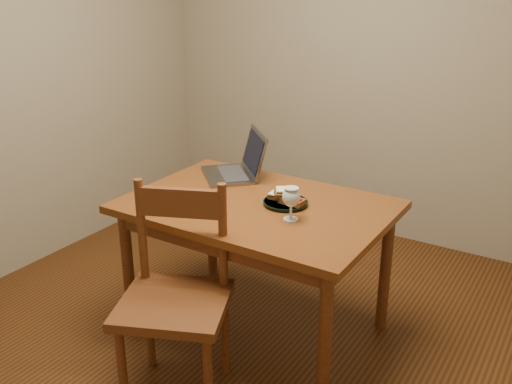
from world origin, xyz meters
The scene contains 11 objects.
floor centered at (0.00, 0.00, -0.01)m, with size 3.20×3.20×0.02m, color black.
back_wall centered at (0.00, 1.61, 1.30)m, with size 3.20×0.02×2.60m, color gray.
left_wall centered at (-1.61, 0.00, 1.30)m, with size 0.02×3.20×2.60m, color gray.
table centered at (0.08, 0.06, 0.65)m, with size 1.30×0.90×0.74m.
chair centered at (0.04, -0.55, 0.54)m, with size 0.60×0.59×0.50m.
plate centered at (0.21, 0.11, 0.75)m, with size 0.23×0.23×0.02m, color black.
sandwich_cheese centered at (0.17, 0.13, 0.78)m, with size 0.11×0.07×0.03m, color #381E0C, non-canonical shape.
sandwich_tomato centered at (0.26, 0.10, 0.78)m, with size 0.12×0.07×0.04m, color #381E0C, non-canonical shape.
sandwich_top centered at (0.21, 0.12, 0.80)m, with size 0.12×0.07×0.04m, color #381E0C, non-canonical shape.
milk_glass centered at (0.32, -0.04, 0.82)m, with size 0.08×0.08×0.16m, color white, non-canonical shape.
laptop centered at (-0.23, 0.36, 0.81)m, with size 0.48×0.48×0.25m.
Camera 1 is at (1.49, -2.20, 1.82)m, focal length 40.00 mm.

